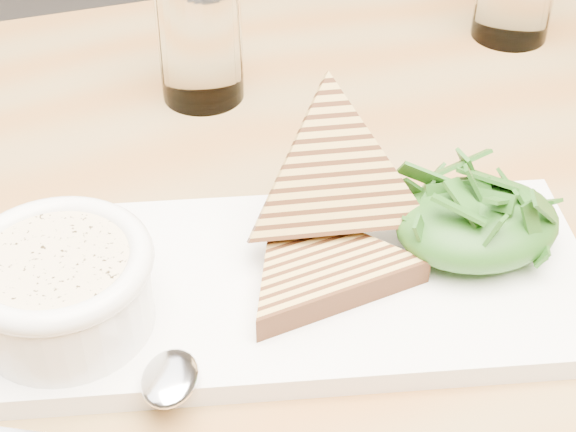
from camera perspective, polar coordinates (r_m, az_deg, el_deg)
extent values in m
cube|color=olive|center=(0.65, 8.08, -1.69)|extent=(1.31, 0.94, 0.04)
cube|color=white|center=(0.57, 0.45, -4.50)|extent=(0.40, 0.22, 0.02)
cylinder|color=white|center=(0.54, -14.33, -5.07)|extent=(0.11, 0.11, 0.04)
cylinder|color=beige|center=(0.52, -14.78, -3.04)|extent=(0.09, 0.09, 0.01)
torus|color=white|center=(0.52, -14.81, -2.87)|extent=(0.11, 0.11, 0.01)
ellipsoid|color=#154312|center=(0.59, 12.12, -0.48)|extent=(0.11, 0.09, 0.04)
ellipsoid|color=silver|center=(0.50, -7.64, -10.35)|extent=(0.05, 0.05, 0.01)
cylinder|color=white|center=(0.75, -5.71, 11.29)|extent=(0.07, 0.07, 0.11)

